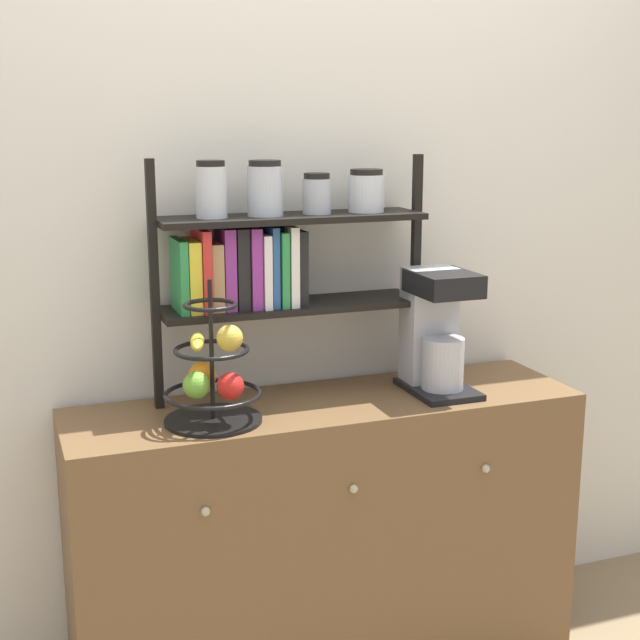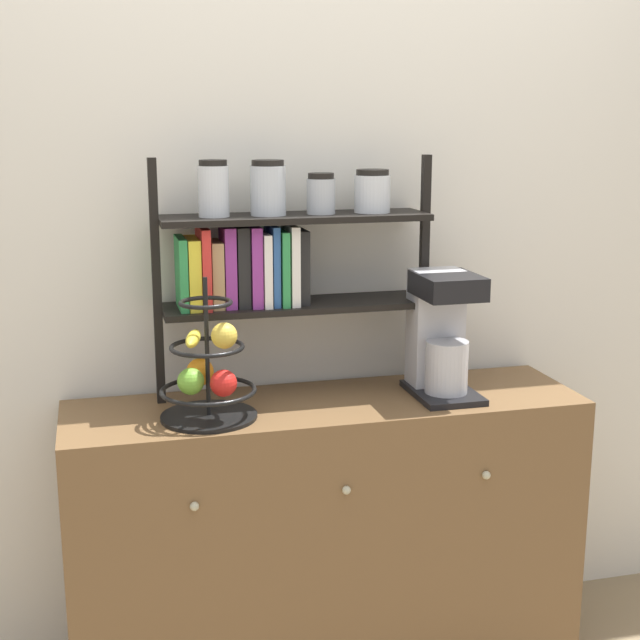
% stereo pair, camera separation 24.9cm
% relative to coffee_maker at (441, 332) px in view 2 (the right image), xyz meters
% --- Properties ---
extents(wall_back, '(7.00, 0.05, 2.60)m').
position_rel_coffee_maker_xyz_m(wall_back, '(-0.34, 0.25, 0.28)').
color(wall_back, silver).
rests_on(wall_back, ground_plane).
extents(sideboard, '(1.49, 0.43, 0.83)m').
position_rel_coffee_maker_xyz_m(sideboard, '(-0.34, 0.00, -0.60)').
color(sideboard, brown).
rests_on(sideboard, ground_plane).
extents(coffee_maker, '(0.18, 0.26, 0.36)m').
position_rel_coffee_maker_xyz_m(coffee_maker, '(0.00, 0.00, 0.00)').
color(coffee_maker, black).
rests_on(coffee_maker, sideboard).
extents(fruit_stand, '(0.26, 0.26, 0.39)m').
position_rel_coffee_maker_xyz_m(fruit_stand, '(-0.69, -0.06, -0.06)').
color(fruit_stand, black).
rests_on(fruit_stand, sideboard).
extents(shelf_hutch, '(0.81, 0.20, 0.69)m').
position_rel_coffee_maker_xyz_m(shelf_hutch, '(-0.48, 0.12, 0.24)').
color(shelf_hutch, black).
rests_on(shelf_hutch, sideboard).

